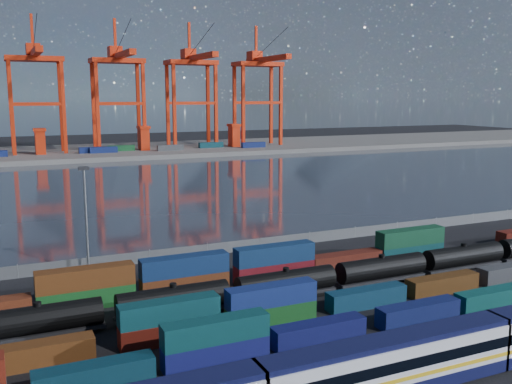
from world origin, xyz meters
name	(u,v)px	position (x,y,z in m)	size (l,w,h in m)	color
ground	(348,300)	(0.00, 0.00, 0.00)	(700.00, 700.00, 0.00)	black
harbor_water	(153,187)	(0.00, 105.00, 0.01)	(700.00, 700.00, 0.00)	#272D39
far_quay	(97,152)	(0.00, 210.00, 1.00)	(700.00, 70.00, 2.00)	#514F4C
distant_mountains	(33,21)	(63.02, 1600.00, 220.29)	(2470.00, 1100.00, 520.00)	#1E2630
passenger_train	(390,366)	(-10.31, -22.32, 2.81)	(78.37, 3.26, 5.58)	silver
container_row_south	(347,322)	(-6.77, -9.97, 1.72)	(138.83, 2.26, 4.82)	#484B4E
container_row_mid	(318,303)	(-6.45, -3.04, 1.62)	(139.87, 2.28, 4.85)	#414346
container_row_north	(247,270)	(-9.80, 11.54, 2.09)	(141.83, 2.50, 5.32)	navy
tanker_string	(424,263)	(15.66, 3.51, 2.22)	(122.88, 3.09, 4.42)	black
waterfront_fence	(261,244)	(0.00, 28.00, 1.00)	(160.12, 0.12, 2.20)	#595B5E
yard_light_mast	(86,214)	(-30.00, 26.00, 9.30)	(1.60, 0.40, 16.60)	slate
gantry_cranes	(78,71)	(-7.50, 203.38, 37.54)	(198.56, 45.23, 61.25)	red
quay_containers	(76,151)	(-11.00, 195.46, 3.30)	(172.58, 10.99, 2.60)	navy
straddle_carriers	(94,139)	(-2.50, 200.00, 7.82)	(140.00, 7.00, 11.10)	red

